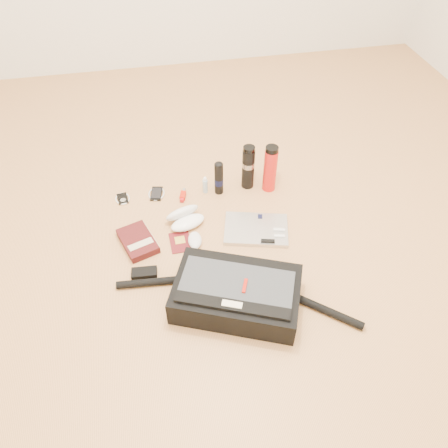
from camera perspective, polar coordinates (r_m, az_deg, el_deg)
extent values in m
plane|color=tan|center=(2.05, -0.68, -3.79)|extent=(4.00, 4.00, 0.00)
cube|color=black|center=(1.83, 1.65, -9.10)|extent=(0.59, 0.49, 0.12)
cube|color=#303337|center=(1.77, 1.63, -8.09)|extent=(0.51, 0.38, 0.01)
cube|color=black|center=(1.71, 1.05, -10.61)|extent=(0.44, 0.22, 0.02)
cube|color=beige|center=(1.71, 1.05, -10.56)|extent=(0.08, 0.06, 0.02)
cube|color=#AC1105|center=(1.76, 2.73, -8.17)|extent=(0.04, 0.07, 0.02)
cylinder|color=black|center=(1.95, -9.24, -7.48)|extent=(0.32, 0.06, 0.03)
cylinder|color=black|center=(1.89, 13.21, -10.94)|extent=(0.26, 0.23, 0.03)
cube|color=black|center=(2.00, -10.37, -6.28)|extent=(0.12, 0.07, 0.02)
cube|color=#BDBDBF|center=(2.15, 4.21, -0.69)|extent=(0.35, 0.29, 0.02)
cube|color=black|center=(2.20, 4.73, 0.99)|extent=(0.03, 0.03, 0.00)
cube|color=silver|center=(2.14, 7.23, -0.74)|extent=(0.06, 0.03, 0.01)
cube|color=silver|center=(2.11, 7.26, -1.56)|extent=(0.05, 0.03, 0.01)
cube|color=black|center=(2.08, 5.75, -2.23)|extent=(0.07, 0.04, 0.01)
cube|color=#3F0F10|center=(2.12, -11.20, -2.21)|extent=(0.20, 0.25, 0.04)
cube|color=#F1E6BD|center=(2.13, -9.48, -1.53)|extent=(0.07, 0.19, 0.03)
cube|color=#C3B799|center=(2.08, -10.83, -2.60)|extent=(0.12, 0.07, 0.00)
cube|color=#551015|center=(2.11, -5.73, -2.36)|extent=(0.10, 0.14, 0.01)
cube|color=#EFC951|center=(2.11, -5.78, -2.09)|extent=(0.05, 0.05, 0.00)
ellipsoid|color=silver|center=(2.09, -3.82, -2.11)|extent=(0.08, 0.12, 0.04)
ellipsoid|color=white|center=(2.16, -4.75, 0.18)|extent=(0.20, 0.15, 0.05)
ellipsoid|color=silver|center=(2.18, -5.48, 1.47)|extent=(0.20, 0.15, 0.10)
ellipsoid|color=black|center=(2.15, -5.58, -0.08)|extent=(0.05, 0.05, 0.02)
ellipsoid|color=black|center=(2.17, -3.94, 0.61)|extent=(0.05, 0.05, 0.02)
cylinder|color=black|center=(2.16, -4.76, 0.31)|extent=(0.03, 0.01, 0.01)
cube|color=black|center=(2.38, -13.11, 3.24)|extent=(0.06, 0.09, 0.01)
cylinder|color=#B4B4B7|center=(2.36, -13.06, 3.07)|extent=(0.03, 0.03, 0.00)
torus|color=white|center=(2.38, -13.11, 3.26)|extent=(0.08, 0.08, 0.01)
cube|color=black|center=(2.37, -8.81, 3.93)|extent=(0.08, 0.12, 0.01)
cube|color=black|center=(2.37, -8.82, 4.03)|extent=(0.07, 0.09, 0.00)
torus|color=silver|center=(2.37, -8.81, 3.95)|extent=(0.10, 0.10, 0.01)
cube|color=#B61908|center=(2.33, -5.39, 3.71)|extent=(0.04, 0.06, 0.03)
cube|color=red|center=(2.31, -5.51, 3.14)|extent=(0.02, 0.02, 0.02)
cylinder|color=#B4B4B6|center=(2.36, -5.26, 4.29)|extent=(0.03, 0.04, 0.02)
cylinder|color=#98B7CF|center=(2.34, -2.47, 4.95)|extent=(0.03, 0.03, 0.08)
cylinder|color=white|center=(2.31, -2.50, 5.84)|extent=(0.02, 0.02, 0.02)
cylinder|color=white|center=(2.30, -2.51, 6.04)|extent=(0.01, 0.01, 0.01)
cylinder|color=black|center=(2.30, -0.67, 5.96)|extent=(0.05, 0.05, 0.19)
cylinder|color=black|center=(2.32, -0.67, 5.56)|extent=(0.06, 0.06, 0.04)
ellipsoid|color=black|center=(2.24, -0.70, 7.81)|extent=(0.05, 0.05, 0.02)
cylinder|color=black|center=(2.33, 3.17, 7.21)|extent=(0.08, 0.08, 0.23)
cylinder|color=#979699|center=(2.32, 3.20, 7.77)|extent=(0.08, 0.08, 0.03)
cylinder|color=black|center=(2.26, 3.30, 9.75)|extent=(0.08, 0.08, 0.02)
cylinder|color=red|center=(2.32, 6.03, 6.98)|extent=(0.08, 0.08, 0.24)
cylinder|color=black|center=(2.24, 6.29, 9.68)|extent=(0.08, 0.08, 0.02)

